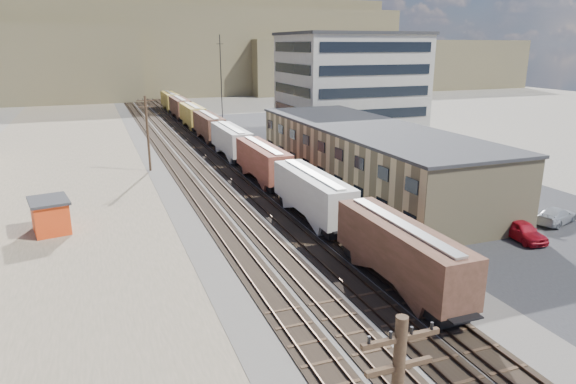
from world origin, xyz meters
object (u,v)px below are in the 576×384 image
object	(u,v)px
utility_pole_north	(148,132)
parked_car_silver	(556,216)
maintenance_shed	(50,215)
parked_car_red	(522,231)
parked_car_blue	(314,140)
freight_train	(219,132)

from	to	relation	value
utility_pole_north	parked_car_silver	bearing A→B (deg)	-46.57
maintenance_shed	parked_car_red	bearing A→B (deg)	-23.65
parked_car_silver	utility_pole_north	bearing A→B (deg)	24.57
parked_car_silver	parked_car_blue	size ratio (longest dim) A/B	1.10
freight_train	parked_car_red	xyz separation A→B (m)	(14.98, -49.22, -1.94)
parked_car_red	parked_car_blue	bearing A→B (deg)	94.41
parked_car_red	parked_car_silver	size ratio (longest dim) A/B	0.93
maintenance_shed	parked_car_blue	xyz separation A→B (m)	(39.39, 30.55, -0.90)
freight_train	utility_pole_north	xyz separation A→B (m)	(-12.30, -11.62, 2.50)
maintenance_shed	freight_train	bearing A→B (deg)	54.26
utility_pole_north	maintenance_shed	distance (m)	23.85
maintenance_shed	parked_car_silver	size ratio (longest dim) A/B	0.88
parked_car_silver	maintenance_shed	bearing A→B (deg)	52.96
maintenance_shed	parked_car_red	xyz separation A→B (m)	(38.32, -16.78, -0.73)
freight_train	parked_car_silver	size ratio (longest dim) A/B	22.41
maintenance_shed	parked_car_silver	distance (m)	46.96
parked_car_red	utility_pole_north	bearing A→B (deg)	131.67
freight_train	parked_car_blue	size ratio (longest dim) A/B	24.60
freight_train	parked_car_silver	bearing A→B (deg)	-65.69
utility_pole_north	parked_car_silver	xyz separation A→B (m)	(33.57, -35.46, -4.52)
utility_pole_north	parked_car_silver	distance (m)	49.03
parked_car_blue	maintenance_shed	bearing A→B (deg)	166.14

